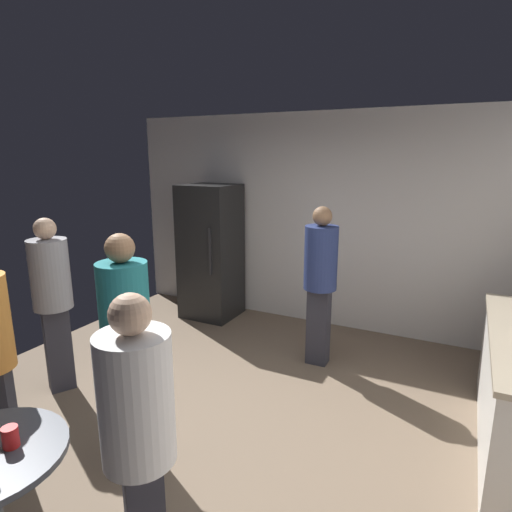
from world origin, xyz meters
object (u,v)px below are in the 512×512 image
plastic_cup_red (10,437)px  person_in_white_shirt (139,432)px  person_in_teal_shirt (126,333)px  person_in_navy_shirt (320,274)px  person_in_gray_shirt (52,292)px  refrigerator (211,252)px

plastic_cup_red → person_in_white_shirt: bearing=13.9°
plastic_cup_red → person_in_white_shirt: person_in_white_shirt is taller
person_in_teal_shirt → person_in_white_shirt: bearing=25.0°
plastic_cup_red → person_in_navy_shirt: size_ratio=0.07×
person_in_gray_shirt → person_in_teal_shirt: person_in_teal_shirt is taller
plastic_cup_red → person_in_teal_shirt: size_ratio=0.07×
plastic_cup_red → person_in_teal_shirt: (-0.07, 0.92, 0.19)m
person_in_navy_shirt → person_in_white_shirt: size_ratio=1.05×
person_in_gray_shirt → person_in_teal_shirt: (1.29, -0.43, 0.02)m
person_in_navy_shirt → person_in_white_shirt: person_in_navy_shirt is taller
plastic_cup_red → person_in_gray_shirt: 1.92m
plastic_cup_red → person_in_gray_shirt: bearing=135.4°
plastic_cup_red → person_in_white_shirt: 0.73m
plastic_cup_red → person_in_teal_shirt: person_in_teal_shirt is taller
person_in_gray_shirt → person_in_teal_shirt: bearing=10.5°
person_in_gray_shirt → person_in_navy_shirt: 2.57m
person_in_gray_shirt → person_in_navy_shirt: person_in_navy_shirt is taller
person_in_gray_shirt → plastic_cup_red: bearing=-15.7°
refrigerator → person_in_navy_shirt: (1.77, -0.70, 0.08)m
person_in_navy_shirt → person_in_white_shirt: 2.77m
person_in_gray_shirt → person_in_navy_shirt: (2.02, 1.59, 0.03)m
person_in_teal_shirt → person_in_navy_shirt: person_in_navy_shirt is taller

